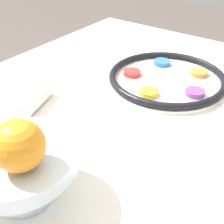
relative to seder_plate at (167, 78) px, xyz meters
The scene contains 5 objects.
dining_table 0.46m from the seder_plate, ahead, with size 1.36×1.04×0.74m.
seder_plate is the anchor object (origin of this frame).
fruit_stand 0.55m from the seder_plate, ahead, with size 0.21×0.21×0.11m.
orange_fruit 0.58m from the seder_plate, ahead, with size 0.08×0.08×0.08m.
napkin_roll 0.39m from the seder_plate, 34.45° to the right, with size 0.15×0.09×0.04m.
Camera 1 is at (0.52, 0.36, 1.19)m, focal length 50.00 mm.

